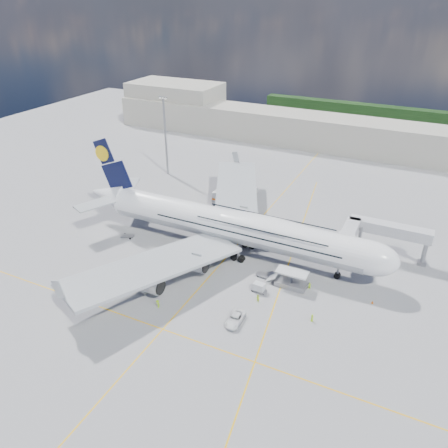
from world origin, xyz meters
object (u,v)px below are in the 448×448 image
at_px(dolly_nose_far, 259,287).
at_px(crew_tug, 158,304).
at_px(dolly_row_a, 141,287).
at_px(baggage_tug, 169,255).
at_px(jet_bridge, 373,233).
at_px(cone_wing_right_outer, 102,293).
at_px(dolly_row_b, 124,279).
at_px(cone_tail, 139,217).
at_px(cone_wing_left_outer, 238,210).
at_px(catering_truck_outer, 245,189).
at_px(cone_wing_right_inner, 212,261).
at_px(crew_loader, 258,299).
at_px(dolly_row_c, 130,283).
at_px(service_van, 235,319).
at_px(crew_nose, 310,286).
at_px(dolly_nose_near, 264,276).
at_px(crew_wing, 158,259).
at_px(cone_wing_left_inner, 239,231).
at_px(crew_van, 312,318).
at_px(cargo_loader, 291,281).
at_px(light_mast, 165,135).
at_px(catering_truck_inner, 225,200).
at_px(airliner, 233,226).
at_px(cone_nose, 372,302).
at_px(dolly_back, 127,236).

bearing_deg(dolly_nose_far, crew_tug, -135.79).
distance_m(dolly_row_a, baggage_tug, 13.22).
height_order(jet_bridge, cone_wing_right_outer, jet_bridge).
xyz_separation_m(dolly_row_b, cone_tail, (-14.14, 25.17, -0.11)).
relative_size(crew_tug, cone_wing_left_outer, 3.45).
bearing_deg(catering_truck_outer, cone_wing_right_inner, -43.94).
bearing_deg(crew_loader, dolly_row_c, -120.72).
relative_size(baggage_tug, service_van, 0.57).
bearing_deg(crew_tug, crew_nose, 56.13).
xyz_separation_m(crew_nose, cone_tail, (-50.61, 10.91, -0.56)).
distance_m(jet_bridge, dolly_nose_far, 29.63).
height_order(dolly_row_a, cone_tail, dolly_row_a).
relative_size(dolly_nose_near, catering_truck_outer, 0.46).
bearing_deg(cone_wing_left_outer, crew_wing, -100.04).
relative_size(dolly_nose_near, crew_wing, 1.64).
height_order(crew_wing, cone_tail, crew_wing).
height_order(dolly_row_c, crew_nose, dolly_row_c).
height_order(crew_loader, cone_wing_left_inner, crew_loader).
distance_m(crew_van, crew_tug, 29.65).
height_order(cone_wing_right_inner, cone_tail, cone_wing_right_inner).
relative_size(dolly_nose_far, cone_wing_right_outer, 6.63).
distance_m(cargo_loader, light_mast, 71.72).
relative_size(catering_truck_inner, cone_wing_right_outer, 15.62).
bearing_deg(light_mast, cargo_loader, -36.54).
relative_size(airliner, light_mast, 3.10).
bearing_deg(dolly_row_c, cone_nose, 5.47).
bearing_deg(dolly_back, light_mast, 85.95).
relative_size(cargo_loader, light_mast, 0.33).
xyz_separation_m(dolly_row_c, crew_van, (37.01, 6.10, -0.16)).
distance_m(baggage_tug, crew_loader, 25.16).
relative_size(jet_bridge, cone_wing_left_inner, 37.13).
xyz_separation_m(baggage_tug, crew_tug, (7.51, -16.09, 0.09)).
distance_m(airliner, dolly_row_b, 27.02).
distance_m(cargo_loader, cone_wing_right_outer, 38.87).
xyz_separation_m(airliner, jet_bridge, (29.55, 10.94, -0.02)).
bearing_deg(crew_loader, cone_wing_right_inner, -167.24).
bearing_deg(cone_nose, cone_wing_right_outer, -157.40).
xyz_separation_m(baggage_tug, crew_wing, (-1.28, -2.62, 0.20)).
relative_size(cargo_loader, dolly_row_c, 2.84).
bearing_deg(dolly_row_b, cone_wing_left_inner, 61.46).
height_order(dolly_row_c, service_van, dolly_row_c).
height_order(crew_loader, crew_van, crew_loader).
xyz_separation_m(crew_tug, cone_nose, (37.49, 19.67, -0.60)).
bearing_deg(dolly_nose_near, dolly_row_a, -138.25).
xyz_separation_m(service_van, crew_wing, (-24.09, 10.79, 0.23)).
xyz_separation_m(cone_wing_left_outer, cone_wing_right_outer, (-9.52, -46.33, -0.02)).
distance_m(dolly_row_a, crew_tug, 6.62).
xyz_separation_m(crew_wing, cone_wing_left_outer, (5.61, 31.65, -0.75)).
relative_size(airliner, service_van, 14.17).
bearing_deg(dolly_back, crew_van, -34.46).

